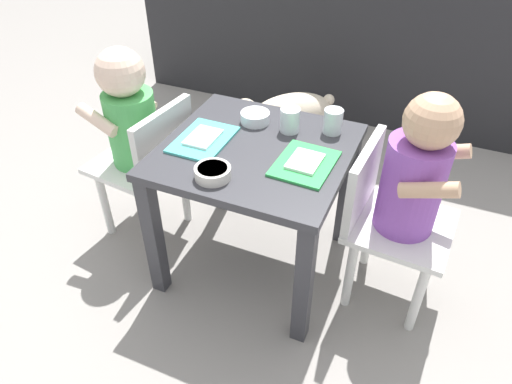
# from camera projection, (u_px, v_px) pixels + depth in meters

# --- Properties ---
(ground_plane) EXTENTS (7.00, 7.00, 0.00)m
(ground_plane) POSITION_uv_depth(u_px,v_px,m) (256.00, 260.00, 1.64)
(ground_plane) COLOR gray
(kitchen_cabinet_back) EXTENTS (2.18, 0.34, 0.91)m
(kitchen_cabinet_back) POSITION_uv_depth(u_px,v_px,m) (359.00, 19.00, 2.25)
(kitchen_cabinet_back) COLOR #232326
(kitchen_cabinet_back) RESTS_ON ground
(dining_table) EXTENTS (0.53, 0.51, 0.46)m
(dining_table) POSITION_uv_depth(u_px,v_px,m) (256.00, 173.00, 1.41)
(dining_table) COLOR #333338
(dining_table) RESTS_ON ground
(seated_child_left) EXTENTS (0.31, 0.31, 0.68)m
(seated_child_left) POSITION_uv_depth(u_px,v_px,m) (134.00, 125.00, 1.51)
(seated_child_left) COLOR silver
(seated_child_left) RESTS_ON ground
(seated_child_right) EXTENTS (0.30, 0.30, 0.70)m
(seated_child_right) POSITION_uv_depth(u_px,v_px,m) (408.00, 183.00, 1.26)
(seated_child_right) COLOR silver
(seated_child_right) RESTS_ON ground
(dog) EXTENTS (0.41, 0.40, 0.30)m
(dog) POSITION_uv_depth(u_px,v_px,m) (285.00, 115.00, 2.04)
(dog) COLOR beige
(dog) RESTS_ON ground
(food_tray_left) EXTENTS (0.14, 0.20, 0.02)m
(food_tray_left) POSITION_uv_depth(u_px,v_px,m) (203.00, 139.00, 1.38)
(food_tray_left) COLOR #4CC6BC
(food_tray_left) RESTS_ON dining_table
(food_tray_right) EXTENTS (0.16, 0.20, 0.02)m
(food_tray_right) POSITION_uv_depth(u_px,v_px,m) (305.00, 163.00, 1.28)
(food_tray_right) COLOR green
(food_tray_right) RESTS_ON dining_table
(water_cup_left) EXTENTS (0.06, 0.06, 0.07)m
(water_cup_left) POSITION_uv_depth(u_px,v_px,m) (333.00, 123.00, 1.40)
(water_cup_left) COLOR white
(water_cup_left) RESTS_ON dining_table
(water_cup_right) EXTENTS (0.06, 0.06, 0.07)m
(water_cup_right) POSITION_uv_depth(u_px,v_px,m) (290.00, 121.00, 1.41)
(water_cup_right) COLOR white
(water_cup_right) RESTS_ON dining_table
(veggie_bowl_far) EXTENTS (0.10, 0.10, 0.03)m
(veggie_bowl_far) POSITION_uv_depth(u_px,v_px,m) (213.00, 172.00, 1.23)
(veggie_bowl_far) COLOR silver
(veggie_bowl_far) RESTS_ON dining_table
(cereal_bowl_right_side) EXTENTS (0.09, 0.09, 0.03)m
(cereal_bowl_right_side) POSITION_uv_depth(u_px,v_px,m) (255.00, 117.00, 1.45)
(cereal_bowl_right_side) COLOR white
(cereal_bowl_right_side) RESTS_ON dining_table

